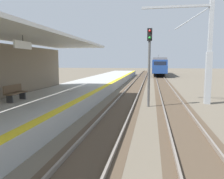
{
  "coord_description": "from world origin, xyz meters",
  "views": [
    {
      "loc": [
        3.79,
        2.87,
        3.04
      ],
      "look_at": [
        2.47,
        10.27,
        2.1
      ],
      "focal_mm": 35.84,
      "sensor_mm": 36.0,
      "label": 1
    }
  ],
  "objects": [
    {
      "name": "station_platform",
      "position": [
        -2.5,
        16.0,
        0.45
      ],
      "size": [
        5.0,
        80.0,
        0.91
      ],
      "color": "#A8A8A3",
      "rests_on": "ground"
    },
    {
      "name": "catenary_pylon_far_side",
      "position": [
        7.47,
        19.78,
        3.6
      ],
      "size": [
        5.0,
        0.4,
        7.5
      ],
      "color": "#9EA3A8",
      "rests_on": "ground"
    },
    {
      "name": "rail_signal_post",
      "position": [
        3.61,
        18.02,
        3.19
      ],
      "size": [
        0.32,
        0.34,
        5.2
      ],
      "color": "#4C4C4C",
      "rests_on": "ground"
    },
    {
      "name": "track_pair_nearest_platform",
      "position": [
        1.9,
        20.0,
        0.05
      ],
      "size": [
        2.34,
        120.0,
        0.16
      ],
      "color": "#4C3D2D",
      "rests_on": "ground"
    },
    {
      "name": "approaching_train",
      "position": [
        5.3,
        55.41,
        2.18
      ],
      "size": [
        2.93,
        19.6,
        4.76
      ],
      "color": "navy",
      "rests_on": "ground"
    },
    {
      "name": "track_pair_middle",
      "position": [
        5.3,
        20.0,
        0.05
      ],
      "size": [
        2.34,
        120.0,
        0.16
      ],
      "color": "#4C3D2D",
      "rests_on": "ground"
    },
    {
      "name": "platform_bench",
      "position": [
        -3.57,
        13.87,
        1.37
      ],
      "size": [
        0.45,
        1.6,
        0.88
      ],
      "color": "brown",
      "rests_on": "station_platform"
    }
  ]
}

